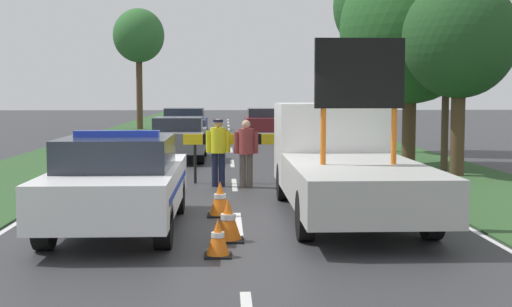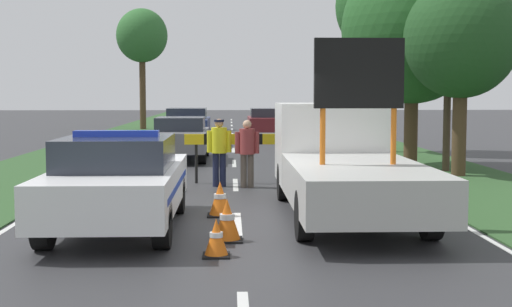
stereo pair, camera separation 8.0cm
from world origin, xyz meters
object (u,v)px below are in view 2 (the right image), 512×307
Objects in this scene: police_car at (119,181)px; traffic_cone_near_truck at (169,176)px; work_truck at (342,161)px; utility_pole at (449,29)px; road_barrier at (243,143)px; roadside_tree_near_left at (413,30)px; roadside_tree_mid_left at (385,7)px; pedestrian_civilian at (247,148)px; police_officer at (219,146)px; queued_car_hatch_blue at (187,126)px; roadside_tree_mid_right at (461,39)px; traffic_cone_centre_front at (227,220)px; roadside_tree_near_right at (142,37)px; queued_car_wagon_maroon at (267,122)px; queued_car_suv_grey at (181,137)px; traffic_cone_lane_edge at (126,179)px; traffic_cone_behind_barrier at (220,199)px; traffic_cone_near_police at (216,238)px.

police_car reaches higher than traffic_cone_near_truck.
utility_pole is (3.96, 6.59, 2.97)m from work_truck.
roadside_tree_near_left is (5.07, 3.70, 3.07)m from road_barrier.
roadside_tree_mid_left reaches higher than work_truck.
police_car is at bearing -119.20° from pedestrian_civilian.
roadside_tree_mid_left reaches higher than police_officer.
roadside_tree_mid_left is at bearing -98.07° from police_officer.
work_truck reaches higher than queued_car_hatch_blue.
roadside_tree_near_left is at bearing 130.72° from queued_car_hatch_blue.
police_officer is 1.48m from traffic_cone_near_truck.
queued_car_hatch_blue is 0.83× the size of roadside_tree_mid_right.
roadside_tree_near_right is (-5.19, 32.72, 5.24)m from traffic_cone_centre_front.
road_barrier is at bearing 89.65° from pedestrian_civilian.
work_truck is at bearing 90.55° from queued_car_wagon_maroon.
traffic_cone_lane_edge is at bearing 84.10° from queued_car_suv_grey.
queued_car_wagon_maroon reaches higher than traffic_cone_behind_barrier.
police_officer is at bearing 78.75° from police_car.
roadside_tree_near_right is at bearing -79.63° from queued_car_suv_grey.
traffic_cone_near_police is 0.81× the size of traffic_cone_centre_front.
queued_car_hatch_blue is 1.04× the size of queued_car_wagon_maroon.
utility_pole reaches higher than queued_car_wagon_maroon.
police_officer is 4.10m from traffic_cone_behind_barrier.
queued_car_hatch_blue reaches higher than traffic_cone_near_police.
traffic_cone_lane_edge is (-0.99, 0.17, -0.09)m from traffic_cone_near_truck.
road_barrier is 6.36m from queued_car_suv_grey.
work_truck reaches higher than police_car.
work_truck is at bearing -70.45° from pedestrian_civilian.
roadside_tree_near_right is at bearing 96.29° from pedestrian_civilian.
traffic_cone_near_police is 0.73× the size of traffic_cone_near_truck.
traffic_cone_near_truck is 7.48m from queued_car_suv_grey.
traffic_cone_centre_front reaches higher than traffic_cone_near_police.
roadside_tree_near_right is (-5.05, 30.56, 5.24)m from traffic_cone_behind_barrier.
roadside_tree_near_right reaches higher than traffic_cone_behind_barrier.
utility_pole reaches higher than roadside_tree_near_right.
police_car is at bearing 128.89° from traffic_cone_near_police.
roadside_tree_near_right is at bearing 114.42° from roadside_tree_mid_right.
pedestrian_civilian is at bearing 99.45° from queued_car_hatch_blue.
pedestrian_civilian reaches higher than traffic_cone_near_truck.
police_car is at bearing -134.01° from utility_pole.
queued_car_wagon_maroon is at bearing 77.58° from traffic_cone_lane_edge.
traffic_cone_near_truck is at bearing -81.95° from roadside_tree_near_right.
police_officer is 0.31× the size of roadside_tree_mid_right.
queued_car_wagon_maroon is at bearing 86.46° from police_car.
roadside_tree_mid_left is (7.47, 14.68, 4.54)m from police_car.
queued_car_hatch_blue is (-1.69, 18.84, 0.53)m from traffic_cone_centre_front.
traffic_cone_lane_edge is (-2.76, -0.38, -0.67)m from pedestrian_civilian.
police_officer is at bearing 34.22° from traffic_cone_near_truck.
pedestrian_civilian is 7.20m from queued_car_suv_grey.
roadside_tree_mid_left is (10.91, -17.07, -0.23)m from roadside_tree_near_right.
queued_car_suv_grey is at bearing 91.79° from traffic_cone_near_truck.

